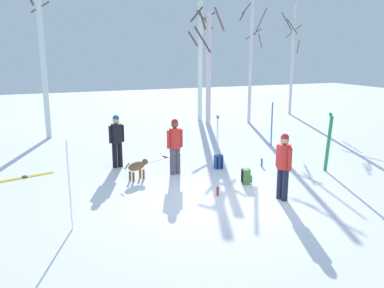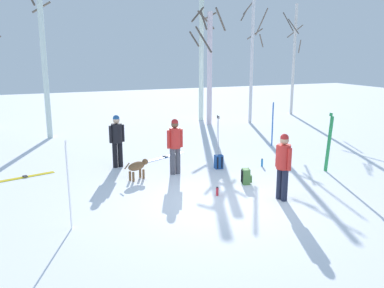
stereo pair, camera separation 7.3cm
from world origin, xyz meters
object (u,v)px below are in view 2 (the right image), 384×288
(ski_pair_planted_0, at_px, (329,143))
(backpack_0, at_px, (219,162))
(ski_pair_lying_0, at_px, (24,177))
(birch_tree_1, at_px, (43,42))
(ski_pair_planted_2, at_px, (273,124))
(dog, at_px, (138,167))
(ski_pair_planted_1, at_px, (69,186))
(birch_tree_5, at_px, (294,58))
(person_1, at_px, (175,143))
(water_bottle_0, at_px, (217,191))
(ski_pair_lying_1, at_px, (164,157))
(water_bottle_1, at_px, (262,163))
(backpack_1, at_px, (246,177))
(birch_tree_3, at_px, (201,56))
(person_2, at_px, (117,138))
(ski_poles_0, at_px, (218,136))
(person_0, at_px, (283,163))
(birch_tree_2, at_px, (209,65))
(birch_tree_4, at_px, (252,57))

(ski_pair_planted_0, relative_size, backpack_0, 4.23)
(ski_pair_lying_0, distance_m, birch_tree_1, 7.09)
(ski_pair_planted_0, bearing_deg, ski_pair_planted_2, 84.36)
(dog, xyz_separation_m, ski_pair_planted_1, (-2.19, -2.83, 0.58))
(birch_tree_1, relative_size, birch_tree_5, 1.24)
(person_1, height_order, ski_pair_planted_2, ski_pair_planted_2)
(ski_pair_planted_2, xyz_separation_m, water_bottle_0, (-4.51, -4.41, -0.75))
(person_1, height_order, dog, person_1)
(ski_pair_lying_1, xyz_separation_m, birch_tree_1, (-3.58, 5.04, 4.05))
(water_bottle_1, bearing_deg, backpack_1, -134.77)
(ski_pair_lying_1, xyz_separation_m, birch_tree_3, (4.39, 6.91, 3.45))
(ski_pair_lying_1, height_order, backpack_0, backpack_0)
(person_2, distance_m, birch_tree_1, 6.67)
(ski_pair_planted_0, relative_size, ski_pair_planted_1, 0.96)
(dog, bearing_deg, water_bottle_1, -2.59)
(ski_pair_planted_2, bearing_deg, backpack_0, -147.78)
(ski_pair_planted_0, relative_size, ski_pair_planted_2, 1.07)
(ski_pair_planted_2, xyz_separation_m, backpack_0, (-3.38, -2.13, -0.65))
(water_bottle_0, bearing_deg, person_2, 116.88)
(water_bottle_1, bearing_deg, birch_tree_1, 130.17)
(person_2, bearing_deg, ski_poles_0, -4.53)
(ski_pair_planted_2, distance_m, birch_tree_5, 9.08)
(person_0, bearing_deg, ski_pair_planted_2, 59.46)
(person_2, xyz_separation_m, backpack_1, (3.03, -3.08, -0.77))
(ski_pair_planted_2, bearing_deg, birch_tree_5, 49.76)
(ski_pair_lying_0, xyz_separation_m, birch_tree_1, (1.08, 5.71, 4.05))
(ski_poles_0, relative_size, birch_tree_2, 0.26)
(person_2, bearing_deg, water_bottle_0, -63.12)
(ski_pair_planted_1, bearing_deg, water_bottle_0, 10.47)
(person_0, relative_size, backpack_1, 3.90)
(dog, bearing_deg, birch_tree_4, 42.30)
(ski_pair_planted_1, height_order, ski_pair_lying_0, ski_pair_planted_1)
(person_2, relative_size, birch_tree_5, 0.27)
(backpack_0, distance_m, birch_tree_5, 12.99)
(ski_pair_lying_1, distance_m, birch_tree_1, 7.39)
(water_bottle_0, bearing_deg, backpack_0, 63.61)
(ski_pair_planted_1, height_order, backpack_1, ski_pair_planted_1)
(water_bottle_1, height_order, birch_tree_4, birch_tree_4)
(ski_pair_planted_1, distance_m, birch_tree_4, 14.50)
(person_0, xyz_separation_m, ski_poles_0, (0.23, 4.25, -0.16))
(ski_pair_lying_1, distance_m, birch_tree_3, 8.88)
(person_0, distance_m, backpack_1, 1.65)
(backpack_0, height_order, backpack_1, same)
(ski_pair_planted_2, relative_size, water_bottle_1, 6.53)
(ski_pair_planted_0, relative_size, birch_tree_2, 0.32)
(person_2, relative_size, water_bottle_0, 7.20)
(person_2, bearing_deg, ski_pair_lying_1, 18.72)
(water_bottle_1, xyz_separation_m, birch_tree_5, (7.61, 9.13, 3.18))
(birch_tree_2, height_order, birch_tree_5, birch_tree_5)
(birch_tree_5, bearing_deg, dog, -142.69)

